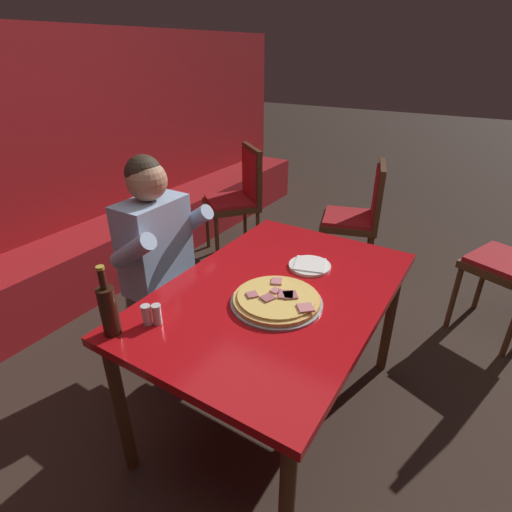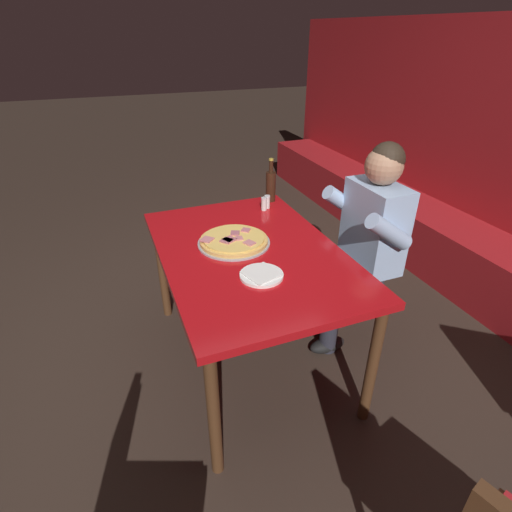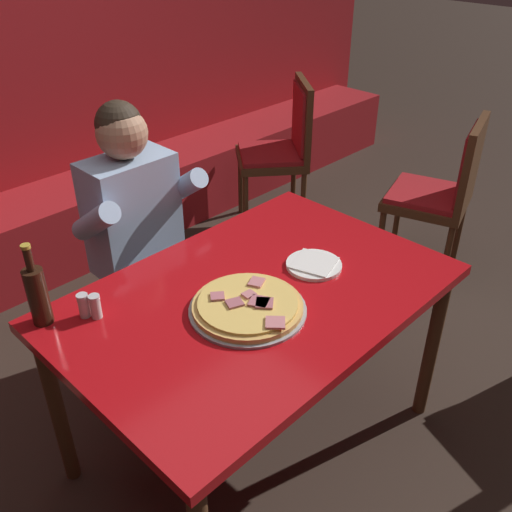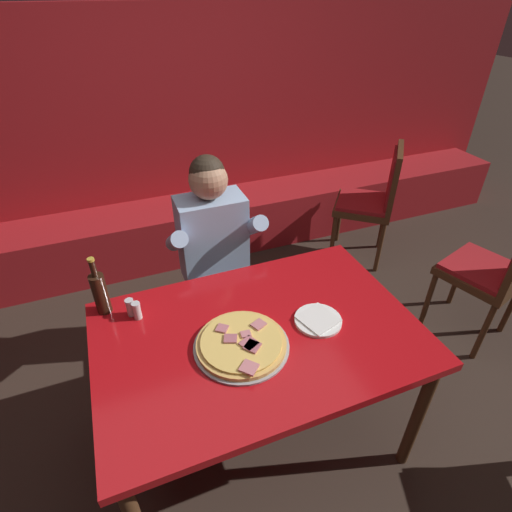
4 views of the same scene
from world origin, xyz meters
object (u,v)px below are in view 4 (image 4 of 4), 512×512
at_px(diner_seated_blue_shirt, 217,257).
at_px(shaker_red_pepper_flakes, 137,311).
at_px(plate_white_paper, 318,320).
at_px(beer_bottle, 100,292).
at_px(dining_chair_far_right, 375,197).
at_px(pizza, 242,344).
at_px(shaker_parmesan, 131,308).
at_px(dining_chair_near_right, 499,268).
at_px(main_dining_table, 259,344).

bearing_deg(diner_seated_blue_shirt, shaker_red_pepper_flakes, -139.85).
distance_m(plate_white_paper, beer_bottle, 0.97).
height_order(beer_bottle, dining_chair_far_right, beer_bottle).
xyz_separation_m(beer_bottle, dining_chair_far_right, (2.10, 0.83, -0.30)).
distance_m(pizza, dining_chair_far_right, 2.05).
bearing_deg(shaker_red_pepper_flakes, dining_chair_far_right, 25.53).
xyz_separation_m(pizza, shaker_parmesan, (-0.40, 0.36, 0.02)).
distance_m(plate_white_paper, dining_chair_near_right, 1.40).
bearing_deg(beer_bottle, pizza, -40.66).
bearing_deg(pizza, diner_seated_blue_shirt, 80.82).
bearing_deg(plate_white_paper, dining_chair_near_right, 7.51).
height_order(beer_bottle, shaker_parmesan, beer_bottle).
bearing_deg(main_dining_table, dining_chair_far_right, 39.11).
xyz_separation_m(pizza, diner_seated_blue_shirt, (0.12, 0.75, -0.08)).
bearing_deg(shaker_red_pepper_flakes, shaker_parmesan, 126.83).
xyz_separation_m(pizza, dining_chair_near_right, (1.74, 0.20, -0.22)).
bearing_deg(pizza, shaker_parmesan, 137.44).
bearing_deg(diner_seated_blue_shirt, plate_white_paper, -71.51).
bearing_deg(beer_bottle, dining_chair_near_right, -6.09).
bearing_deg(shaker_parmesan, main_dining_table, -32.02).
bearing_deg(dining_chair_far_right, plate_white_paper, -134.35).
xyz_separation_m(main_dining_table, pizza, (-0.10, -0.05, 0.10)).
height_order(plate_white_paper, beer_bottle, beer_bottle).
relative_size(main_dining_table, shaker_parmesan, 16.04).
relative_size(shaker_red_pepper_flakes, dining_chair_near_right, 0.09).
bearing_deg(shaker_parmesan, shaker_red_pepper_flakes, -53.17).
xyz_separation_m(beer_bottle, shaker_parmesan, (0.11, -0.07, -0.07)).
xyz_separation_m(plate_white_paper, shaker_parmesan, (-0.76, 0.35, 0.03)).
bearing_deg(plate_white_paper, dining_chair_far_right, 45.65).
xyz_separation_m(shaker_parmesan, dining_chair_far_right, (1.99, 0.91, -0.23)).
bearing_deg(dining_chair_far_right, main_dining_table, -140.89).
relative_size(shaker_parmesan, dining_chair_near_right, 0.09).
height_order(pizza, diner_seated_blue_shirt, diner_seated_blue_shirt).
relative_size(pizza, dining_chair_far_right, 0.40).
bearing_deg(main_dining_table, beer_bottle, 147.82).
height_order(plate_white_paper, shaker_red_pepper_flakes, shaker_red_pepper_flakes).
bearing_deg(diner_seated_blue_shirt, dining_chair_near_right, -18.85).
xyz_separation_m(beer_bottle, diner_seated_blue_shirt, (0.63, 0.31, -0.17)).
distance_m(plate_white_paper, shaker_red_pepper_flakes, 0.80).
relative_size(pizza, shaker_parmesan, 4.61).
distance_m(shaker_red_pepper_flakes, dining_chair_far_right, 2.19).
relative_size(plate_white_paper, dining_chair_near_right, 0.22).
distance_m(plate_white_paper, shaker_parmesan, 0.84).
bearing_deg(pizza, beer_bottle, 139.34).
bearing_deg(main_dining_table, shaker_parmesan, 147.98).
bearing_deg(shaker_parmesan, plate_white_paper, -24.58).
relative_size(pizza, dining_chair_near_right, 0.41).
height_order(main_dining_table, dining_chair_far_right, dining_chair_far_right).
relative_size(shaker_parmesan, diner_seated_blue_shirt, 0.07).
relative_size(main_dining_table, shaker_red_pepper_flakes, 16.04).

